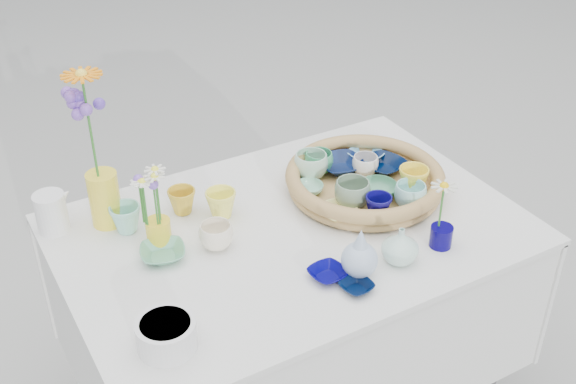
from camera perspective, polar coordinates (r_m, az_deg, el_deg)
wicker_tray at (r=2.15m, az=6.08°, el=0.89°), size 0.47×0.47×0.08m
tray_ceramic_0 at (r=2.23m, az=4.20°, el=2.13°), size 0.15×0.15×0.03m
tray_ceramic_1 at (r=2.24m, az=7.54°, el=2.08°), size 0.16×0.16×0.03m
tray_ceramic_2 at (r=2.13m, az=9.86°, el=0.89°), size 0.10×0.10×0.08m
tray_ceramic_3 at (r=2.12m, az=7.14°, el=0.16°), size 0.15×0.15×0.04m
tray_ceramic_4 at (r=2.05m, az=5.10°, el=-0.14°), size 0.14×0.14×0.08m
tray_ceramic_5 at (r=2.12m, az=1.67°, el=0.28°), size 0.11×0.11×0.03m
tray_ceramic_6 at (r=2.18m, az=1.84°, el=2.09°), size 0.13×0.13×0.08m
tray_ceramic_7 at (r=2.21m, az=6.12°, el=2.11°), size 0.09×0.09×0.06m
tray_ceramic_8 at (r=2.30m, az=6.15°, el=2.89°), size 0.13×0.13×0.03m
tray_ceramic_9 at (r=2.01m, az=7.15°, el=-1.17°), size 0.09×0.09×0.07m
tray_ceramic_10 at (r=2.02m, az=3.95°, el=-1.58°), size 0.11×0.11×0.03m
tray_ceramic_11 at (r=2.07m, az=9.62°, el=-0.29°), size 0.11×0.11×0.07m
tray_ceramic_12 at (r=2.21m, az=2.45°, el=2.35°), size 0.11×0.11×0.07m
loose_ceramic_0 at (r=2.07m, az=-8.37°, el=-0.72°), size 0.08×0.08×0.07m
loose_ceramic_1 at (r=2.04m, az=-5.31°, el=-0.95°), size 0.11×0.11×0.08m
loose_ceramic_2 at (r=1.92m, az=-9.86°, el=-4.79°), size 0.15×0.15×0.03m
loose_ceramic_3 at (r=1.92m, az=-5.70°, el=-3.49°), size 0.12×0.12×0.07m
loose_ceramic_4 at (r=1.83m, az=3.16°, el=-6.48°), size 0.10×0.10×0.02m
loose_ceramic_5 at (r=2.02m, az=-12.70°, el=-2.06°), size 0.11×0.11×0.08m
loose_ceramic_6 at (r=1.80m, az=5.44°, el=-7.46°), size 0.09×0.09×0.02m
fluted_bowl at (r=1.65m, az=-9.59°, el=-11.06°), size 0.18×0.18×0.07m
bud_vase_paleblue at (r=1.81m, az=5.71°, el=-4.73°), size 0.12×0.12×0.14m
bud_vase_seafoam at (r=1.88m, az=8.87°, el=-4.19°), size 0.13×0.13×0.10m
bud_vase_cobalt at (r=1.97m, az=12.00°, el=-3.45°), size 0.08×0.08×0.06m
single_daisy at (r=1.92m, az=12.03°, el=-1.12°), size 0.10×0.10×0.14m
tall_vase_yellow at (r=2.04m, az=-14.29°, el=-0.53°), size 0.11×0.11×0.16m
gerbera at (r=1.92m, az=-15.36°, el=4.92°), size 0.15×0.15×0.31m
hydrangea at (r=1.96m, az=-15.24°, el=4.07°), size 0.10×0.10×0.28m
white_pitcher at (r=2.07m, az=-18.20°, el=-1.56°), size 0.13×0.11×0.11m
daisy_cup at (r=1.96m, az=-10.18°, el=-3.11°), size 0.09×0.09×0.07m
daisy_posy at (r=1.88m, az=-10.76°, el=-0.42°), size 0.09×0.09×0.17m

